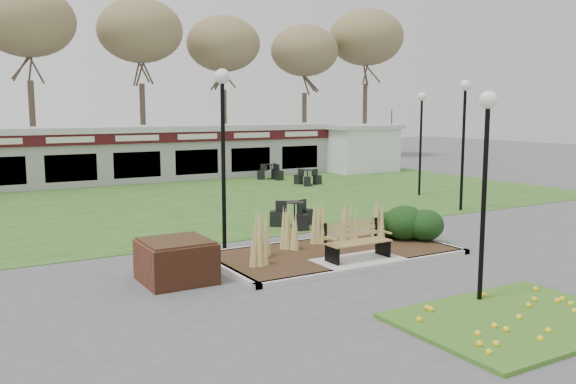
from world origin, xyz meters
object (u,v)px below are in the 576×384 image
bistro_set_a (294,218)px  bistro_set_d (272,174)px  brick_planter (176,261)px  lamp_post_near_right (486,150)px  lamp_post_mid_right (464,116)px  bistro_set_c (308,180)px  patio_umbrella (391,143)px  lamp_post_far_right (421,121)px  lamp_post_near_left (223,119)px  park_bench (356,240)px  service_hut (359,148)px  food_pavilion (129,154)px

bistro_set_a → bistro_set_d: size_ratio=1.01×
brick_planter → bistro_set_a: brick_planter is taller
lamp_post_near_right → bistro_set_d: (6.64, 20.50, -2.75)m
lamp_post_mid_right → bistro_set_c: size_ratio=3.44×
lamp_post_near_right → patio_umbrella: bearing=53.8°
bistro_set_d → lamp_post_far_right: bearing=-72.9°
brick_planter → lamp_post_mid_right: lamp_post_mid_right is taller
brick_planter → lamp_post_mid_right: size_ratio=0.31×
lamp_post_near_left → bistro_set_c: size_ratio=3.44×
park_bench → brick_planter: 4.47m
lamp_post_far_right → brick_planter: bearing=-152.2°
service_hut → lamp_post_near_left: lamp_post_near_left is taller
brick_planter → patio_umbrella: bearing=39.8°
park_bench → bistro_set_d: size_ratio=1.13×
park_bench → lamp_post_far_right: bearing=40.4°
service_hut → lamp_post_far_right: (-3.95, -9.63, 1.84)m
bistro_set_a → bistro_set_d: 13.33m
bistro_set_a → lamp_post_near_right: bearing=-95.6°
food_pavilion → lamp_post_mid_right: (8.17, -15.37, 2.07)m
bistro_set_c → food_pavilion: bearing=140.3°
lamp_post_near_right → lamp_post_far_right: 15.08m
brick_planter → patio_umbrella: 26.58m
service_hut → patio_umbrella: size_ratio=1.65×
lamp_post_near_right → patio_umbrella: 26.69m
bistro_set_c → bistro_set_d: size_ratio=0.94×
park_bench → bistro_set_d: 18.11m
bistro_set_c → lamp_post_far_right: bearing=-67.6°
lamp_post_near_left → lamp_post_far_right: bearing=23.7°
service_hut → lamp_post_near_right: (-13.25, -21.50, 1.59)m
lamp_post_near_right → bistro_set_c: lamp_post_near_right is taller
food_pavilion → bistro_set_a: size_ratio=16.18×
bistro_set_a → lamp_post_mid_right: bearing=-3.3°
service_hut → bistro_set_a: (-12.42, -13.00, -1.16)m
food_pavilion → lamp_post_near_left: (-2.22, -16.76, 2.07)m
park_bench → lamp_post_mid_right: lamp_post_mid_right is taller
service_hut → patio_umbrella: 2.51m
service_hut → bistro_set_c: size_ratio=3.12×
lamp_post_near_left → lamp_post_mid_right: 10.48m
lamp_post_near_right → bistro_set_d: bearing=72.1°
bistro_set_d → patio_umbrella: size_ratio=0.56×
lamp_post_near_right → bistro_set_a: (0.83, 8.50, -2.74)m
lamp_post_near_left → patio_umbrella: bearing=39.1°
lamp_post_mid_right → bistro_set_a: 7.81m
bistro_set_a → lamp_post_far_right: bearing=21.7°
bistro_set_d → patio_umbrella: (9.11, 1.00, 1.37)m
lamp_post_near_right → lamp_post_mid_right: size_ratio=0.86×
brick_planter → bistro_set_d: size_ratio=1.00×
bistro_set_a → service_hut: bearing=46.3°
bistro_set_c → patio_umbrella: (8.75, 4.06, 1.39)m
service_hut → patio_umbrella: (2.50, 0.00, 0.21)m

